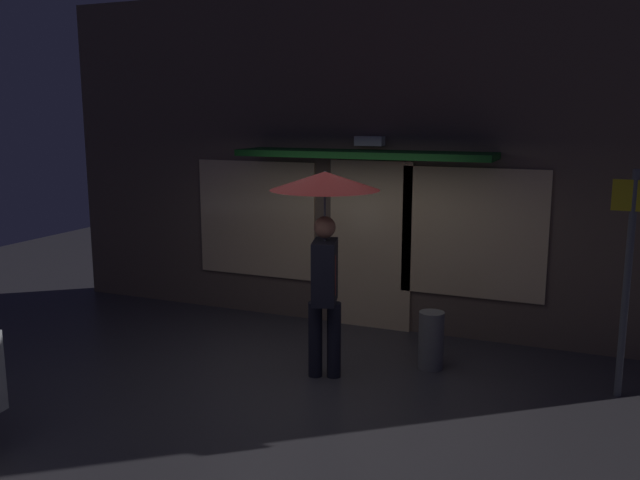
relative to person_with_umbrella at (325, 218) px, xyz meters
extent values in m
plane|color=#38353A|center=(-0.11, -0.36, -1.73)|extent=(18.00, 18.00, 0.00)
cube|color=brown|center=(-0.11, 1.99, 0.45)|extent=(9.24, 0.30, 4.36)
cube|color=#F9D199|center=(-0.11, 1.82, -0.63)|extent=(1.10, 0.04, 2.20)
cube|color=#F9D199|center=(-1.78, 1.82, -0.38)|extent=(1.77, 0.04, 1.60)
cube|color=#F9D199|center=(1.20, 1.82, -0.38)|extent=(1.77, 0.04, 1.60)
cube|color=white|center=(-0.11, 1.74, 0.72)|extent=(0.36, 0.16, 0.12)
cube|color=#144C19|center=(-0.11, 1.49, 0.57)|extent=(3.20, 0.70, 0.08)
cylinder|color=black|center=(-0.10, -0.03, -1.32)|extent=(0.15, 0.15, 0.82)
cylinder|color=black|center=(0.10, 0.03, -1.32)|extent=(0.15, 0.15, 0.82)
cube|color=black|center=(0.00, 0.00, -0.58)|extent=(0.36, 0.51, 0.67)
cube|color=silver|center=(0.12, -0.04, -0.58)|extent=(0.06, 0.14, 0.53)
cube|color=red|center=(0.12, -0.04, -0.60)|extent=(0.04, 0.05, 0.43)
sphere|color=tan|center=(0.00, 0.00, -0.10)|extent=(0.23, 0.23, 0.23)
cylinder|color=slate|center=(0.00, 0.00, -0.03)|extent=(0.02, 0.02, 1.02)
cone|color=#4C0C0C|center=(0.00, 0.00, 0.38)|extent=(1.14, 1.14, 0.19)
cylinder|color=#595B60|center=(2.91, 0.67, -0.59)|extent=(0.07, 0.07, 2.27)
cube|color=gold|center=(2.91, 0.65, 0.29)|extent=(0.40, 0.02, 0.30)
cylinder|color=slate|center=(0.99, 0.68, -1.41)|extent=(0.28, 0.28, 0.65)
camera|label=1|loc=(2.61, -6.35, 1.06)|focal=37.81mm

